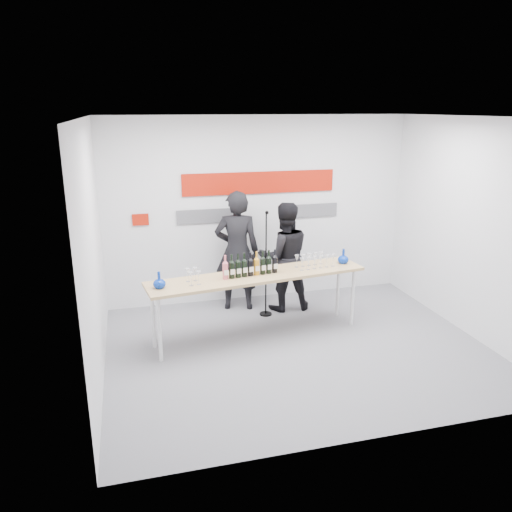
% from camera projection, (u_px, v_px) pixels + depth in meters
% --- Properties ---
extents(ground, '(5.00, 5.00, 0.00)m').
position_uv_depth(ground, '(297.00, 348.00, 6.71)').
color(ground, slate).
rests_on(ground, ground).
extents(back_wall, '(5.00, 0.04, 3.00)m').
position_uv_depth(back_wall, '(259.00, 210.00, 8.13)').
color(back_wall, silver).
rests_on(back_wall, ground).
extents(signage, '(3.38, 0.02, 0.79)m').
position_uv_depth(signage, '(256.00, 192.00, 8.00)').
color(signage, '#A81607').
rests_on(signage, back_wall).
extents(tasting_table, '(3.11, 1.03, 0.92)m').
position_uv_depth(tasting_table, '(258.00, 279.00, 6.83)').
color(tasting_table, tan).
rests_on(tasting_table, ground).
extents(wine_bottles, '(0.80, 0.19, 0.33)m').
position_uv_depth(wine_bottles, '(250.00, 264.00, 6.72)').
color(wine_bottles, '#CC5966').
rests_on(wine_bottles, tasting_table).
extents(decanter_left, '(0.16, 0.16, 0.21)m').
position_uv_depth(decanter_left, '(159.00, 280.00, 6.28)').
color(decanter_left, '#082B95').
rests_on(decanter_left, tasting_table).
extents(decanter_right, '(0.16, 0.16, 0.21)m').
position_uv_depth(decanter_right, '(343.00, 256.00, 7.28)').
color(decanter_right, '#082B95').
rests_on(decanter_right, tasting_table).
extents(glasses_left, '(0.19, 0.24, 0.18)m').
position_uv_depth(glasses_left, '(193.00, 276.00, 6.45)').
color(glasses_left, silver).
rests_on(glasses_left, tasting_table).
extents(glasses_right, '(0.58, 0.28, 0.18)m').
position_uv_depth(glasses_right, '(314.00, 261.00, 7.10)').
color(glasses_right, silver).
rests_on(glasses_right, tasting_table).
extents(presenter_left, '(0.78, 0.60, 1.90)m').
position_uv_depth(presenter_left, '(237.00, 251.00, 7.80)').
color(presenter_left, black).
rests_on(presenter_left, ground).
extents(presenter_right, '(0.87, 0.69, 1.73)m').
position_uv_depth(presenter_right, '(284.00, 257.00, 7.80)').
color(presenter_right, black).
rests_on(presenter_right, ground).
extents(mic_stand, '(0.19, 0.19, 1.66)m').
position_uv_depth(mic_stand, '(266.00, 284.00, 7.64)').
color(mic_stand, black).
rests_on(mic_stand, ground).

